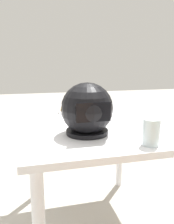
{
  "coord_description": "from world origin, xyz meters",
  "views": [
    {
      "loc": [
        0.37,
        1.25,
        1.08
      ],
      "look_at": [
        0.02,
        -0.12,
        0.77
      ],
      "focal_mm": 36.42,
      "sensor_mm": 36.0,
      "label": 1
    }
  ],
  "objects_px": {
    "pizza": "(79,108)",
    "motorcycle_helmet": "(87,110)",
    "drinking_glass": "(151,132)",
    "dining_table": "(96,134)"
  },
  "relations": [
    {
      "from": "pizza",
      "to": "motorcycle_helmet",
      "type": "bearing_deg",
      "value": 81.78
    },
    {
      "from": "motorcycle_helmet",
      "to": "pizza",
      "type": "bearing_deg",
      "value": -98.22
    },
    {
      "from": "pizza",
      "to": "drinking_glass",
      "type": "distance_m",
      "value": 0.72
    },
    {
      "from": "motorcycle_helmet",
      "to": "dining_table",
      "type": "bearing_deg",
      "value": -114.48
    },
    {
      "from": "dining_table",
      "to": "drinking_glass",
      "type": "relative_size",
      "value": 9.98
    },
    {
      "from": "dining_table",
      "to": "pizza",
      "type": "xyz_separation_m",
      "value": [
        0.05,
        -0.24,
        0.12
      ]
    },
    {
      "from": "motorcycle_helmet",
      "to": "drinking_glass",
      "type": "distance_m",
      "value": 0.3
    },
    {
      "from": "pizza",
      "to": "motorcycle_helmet",
      "type": "xyz_separation_m",
      "value": [
        0.07,
        0.5,
        0.09
      ]
    },
    {
      "from": "dining_table",
      "to": "pizza",
      "type": "relative_size",
      "value": 4.14
    },
    {
      "from": "motorcycle_helmet",
      "to": "drinking_glass",
      "type": "bearing_deg",
      "value": 135.42
    }
  ]
}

